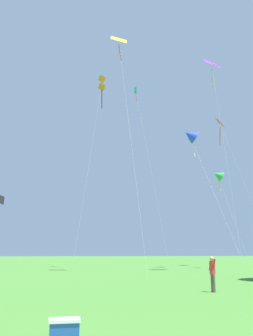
% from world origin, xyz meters
% --- Properties ---
extents(kite_blue_delta, '(2.32, 10.67, 16.85)m').
position_xyz_m(kite_blue_delta, '(15.19, 37.94, 15.72)').
color(kite_blue_delta, blue).
rests_on(kite_blue_delta, ground_plane).
extents(kite_teal_box, '(3.00, 4.56, 23.82)m').
position_xyz_m(kite_teal_box, '(9.51, 42.47, 22.57)').
color(kite_teal_box, teal).
rests_on(kite_teal_box, ground_plane).
extents(kite_purple_streamer, '(1.91, 5.43, 21.69)m').
position_xyz_m(kite_purple_streamer, '(14.66, 29.85, 20.09)').
color(kite_purple_streamer, purple).
rests_on(kite_purple_streamer, ground_plane).
extents(kite_yellow_diamond, '(1.84, 8.44, 23.69)m').
position_xyz_m(kite_yellow_diamond, '(4.99, 30.41, 21.98)').
color(kite_yellow_diamond, yellow).
rests_on(kite_yellow_diamond, ground_plane).
extents(kite_pink_low, '(4.29, 6.69, 20.33)m').
position_xyz_m(kite_pink_low, '(21.67, 42.73, 18.53)').
color(kite_pink_low, pink).
rests_on(kite_pink_low, ground_plane).
extents(kite_orange_box, '(3.76, 4.87, 23.85)m').
position_xyz_m(kite_orange_box, '(4.46, 40.41, 22.68)').
color(kite_orange_box, orange).
rests_on(kite_orange_box, ground_plane).
extents(kite_green_small, '(1.68, 5.41, 11.37)m').
position_xyz_m(kite_green_small, '(17.94, 36.73, 10.59)').
color(kite_green_small, green).
rests_on(kite_green_small, ground_plane).
extents(person_foreground_watcher, '(0.21, 0.49, 1.53)m').
position_xyz_m(person_foreground_watcher, '(6.15, 13.20, 0.92)').
color(person_foreground_watcher, '#665B4C').
rests_on(person_foreground_watcher, ground_plane).
extents(picnic_cooler, '(0.60, 0.40, 0.44)m').
position_xyz_m(picnic_cooler, '(-0.58, 5.10, 0.22)').
color(picnic_cooler, '#2351B2').
rests_on(picnic_cooler, ground_plane).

